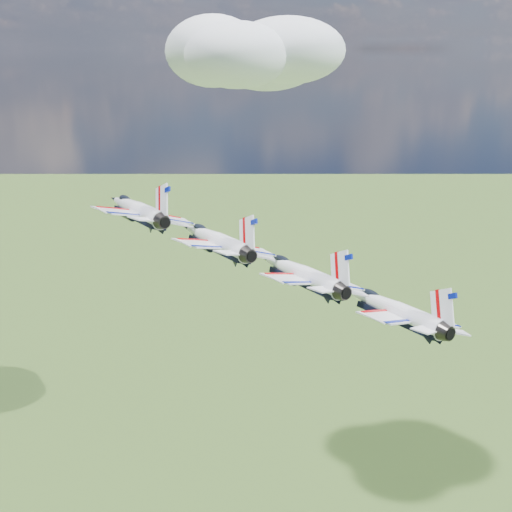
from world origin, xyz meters
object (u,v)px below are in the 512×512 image
object	(u,v)px
jet_0	(136,209)
jet_1	(214,240)
jet_3	(392,309)
jet_2	(299,273)

from	to	relation	value
jet_0	jet_1	distance (m)	11.37
jet_0	jet_3	size ratio (longest dim) A/B	1.00
jet_1	jet_3	distance (m)	22.74
jet_1	jet_3	xyz separation A→B (m)	(16.86, -14.21, -5.56)
jet_2	jet_0	bearing A→B (deg)	123.88
jet_2	jet_3	size ratio (longest dim) A/B	1.00
jet_1	jet_3	bearing A→B (deg)	-56.12
jet_2	jet_3	world-z (taller)	jet_2
jet_3	jet_1	bearing A→B (deg)	123.88
jet_2	jet_3	distance (m)	11.37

